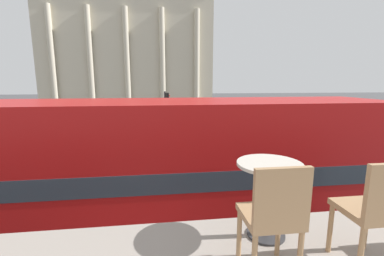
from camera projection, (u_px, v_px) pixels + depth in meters
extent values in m
cylinder|color=black|center=(291.00, 208.00, 8.58)|extent=(1.00, 0.22, 1.00)
cylinder|color=black|center=(341.00, 256.00, 6.21)|extent=(1.00, 0.22, 1.00)
cylinder|color=black|center=(14.00, 226.00, 7.50)|extent=(1.00, 0.22, 1.00)
cube|color=#B71414|center=(161.00, 208.00, 6.69)|extent=(11.42, 2.42, 1.83)
cube|color=#2D3842|center=(160.00, 166.00, 6.49)|extent=(11.19, 2.45, 0.45)
cube|color=#B71414|center=(160.00, 130.00, 6.32)|extent=(11.42, 2.42, 1.41)
cylinder|color=#2D2D30|center=(266.00, 234.00, 2.48)|extent=(0.36, 0.36, 0.02)
cylinder|color=#2D2D30|center=(268.00, 200.00, 2.42)|extent=(0.07, 0.07, 0.68)
cylinder|color=beige|center=(270.00, 164.00, 2.36)|extent=(0.60, 0.60, 0.03)
cylinder|color=#A87F56|center=(239.00, 234.00, 2.12)|extent=(0.04, 0.04, 0.44)
cylinder|color=#A87F56|center=(278.00, 231.00, 2.16)|extent=(0.04, 0.04, 0.44)
cube|color=#A87F56|center=(269.00, 216.00, 1.93)|extent=(0.40, 0.40, 0.05)
cube|color=#A87F56|center=(282.00, 198.00, 1.71)|extent=(0.40, 0.04, 0.42)
cylinder|color=#A87F56|center=(330.00, 228.00, 2.21)|extent=(0.04, 0.04, 0.44)
cylinder|color=#A87F56|center=(366.00, 225.00, 2.25)|extent=(0.04, 0.04, 0.44)
cylinder|color=#A87F56|center=(361.00, 254.00, 1.88)|extent=(0.04, 0.04, 0.44)
cube|color=#A87F56|center=(367.00, 210.00, 2.02)|extent=(0.40, 0.40, 0.05)
cube|color=beige|center=(132.00, 56.00, 49.09)|extent=(28.45, 15.66, 19.09)
cube|color=#B7AD93|center=(130.00, 1.00, 47.34)|extent=(29.05, 16.26, 0.50)
cylinder|color=beige|center=(52.00, 59.00, 39.84)|extent=(0.90, 0.90, 16.23)
cylinder|color=beige|center=(90.00, 59.00, 40.55)|extent=(0.90, 0.90, 16.23)
cylinder|color=beige|center=(127.00, 60.00, 41.26)|extent=(0.90, 0.90, 16.23)
cylinder|color=beige|center=(162.00, 60.00, 41.98)|extent=(0.90, 0.90, 16.23)
cylinder|color=beige|center=(197.00, 61.00, 42.69)|extent=(0.90, 0.90, 16.23)
cylinder|color=black|center=(94.00, 146.00, 11.77)|extent=(0.12, 0.12, 3.47)
cube|color=black|center=(96.00, 118.00, 11.56)|extent=(0.20, 0.24, 0.70)
sphere|color=green|center=(99.00, 115.00, 11.55)|extent=(0.14, 0.14, 0.14)
cylinder|color=black|center=(165.00, 119.00, 18.45)|extent=(0.12, 0.12, 3.98)
cube|color=black|center=(168.00, 98.00, 18.20)|extent=(0.20, 0.24, 0.70)
sphere|color=red|center=(169.00, 96.00, 18.19)|extent=(0.14, 0.14, 0.14)
cylinder|color=black|center=(145.00, 145.00, 17.93)|extent=(0.60, 0.18, 0.60)
cylinder|color=black|center=(144.00, 152.00, 16.22)|extent=(0.60, 0.18, 0.60)
cylinder|color=black|center=(104.00, 146.00, 17.58)|extent=(0.60, 0.18, 0.60)
cylinder|color=black|center=(98.00, 153.00, 15.87)|extent=(0.60, 0.18, 0.60)
cube|color=silver|center=(123.00, 145.00, 16.85)|extent=(4.20, 1.75, 0.55)
cube|color=#2D3842|center=(119.00, 137.00, 16.74)|extent=(1.89, 1.61, 0.50)
cylinder|color=#282B33|center=(222.00, 117.00, 31.67)|extent=(0.14, 0.14, 0.78)
cylinder|color=#282B33|center=(223.00, 117.00, 31.69)|extent=(0.14, 0.14, 0.78)
cylinder|color=#284799|center=(222.00, 111.00, 31.56)|extent=(0.32, 0.32, 0.62)
sphere|color=tan|center=(222.00, 108.00, 31.48)|extent=(0.21, 0.21, 0.21)
cylinder|color=#282B33|center=(215.00, 113.00, 35.30)|extent=(0.14, 0.14, 0.81)
cylinder|color=#282B33|center=(216.00, 113.00, 35.32)|extent=(0.14, 0.14, 0.81)
cylinder|color=#B22323|center=(215.00, 108.00, 35.18)|extent=(0.32, 0.32, 0.64)
sphere|color=tan|center=(216.00, 105.00, 35.11)|extent=(0.22, 0.22, 0.22)
cylinder|color=#282B33|center=(84.00, 128.00, 23.72)|extent=(0.14, 0.14, 0.83)
cylinder|color=#282B33|center=(86.00, 128.00, 23.74)|extent=(0.14, 0.14, 0.83)
cylinder|color=yellow|center=(84.00, 120.00, 23.60)|extent=(0.32, 0.32, 0.66)
sphere|color=tan|center=(84.00, 116.00, 23.52)|extent=(0.22, 0.22, 0.22)
cylinder|color=#282B33|center=(130.00, 113.00, 35.43)|extent=(0.14, 0.14, 0.85)
cylinder|color=#282B33|center=(131.00, 113.00, 35.46)|extent=(0.14, 0.14, 0.85)
cylinder|color=#606638|center=(131.00, 107.00, 35.31)|extent=(0.32, 0.32, 0.67)
sphere|color=tan|center=(130.00, 104.00, 35.23)|extent=(0.23, 0.23, 0.23)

